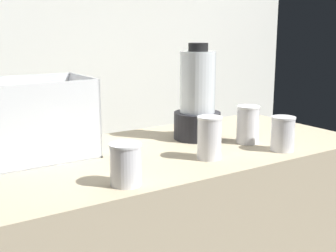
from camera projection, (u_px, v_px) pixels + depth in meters
name	position (u px, v px, depth m)	size (l,w,h in m)	color
back_wall_unit	(78.00, 37.00, 2.08)	(2.60, 0.24, 2.50)	silver
carrot_display_bin	(37.00, 133.00, 1.42)	(0.34, 0.25, 0.25)	white
blender_pitcher	(197.00, 101.00, 1.65)	(0.17, 0.17, 0.35)	black
juice_cup_orange_far_left	(126.00, 167.00, 1.18)	(0.09, 0.09, 0.11)	white
juice_cup_carrot_left	(209.00, 140.00, 1.41)	(0.08, 0.08, 0.14)	white
juice_cup_beet_middle	(248.00, 127.00, 1.60)	(0.08, 0.08, 0.13)	white
juice_cup_beet_right	(283.00, 135.00, 1.50)	(0.08, 0.08, 0.12)	white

